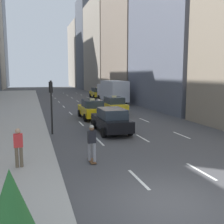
% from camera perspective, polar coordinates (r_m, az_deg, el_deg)
% --- Properties ---
extents(ground_plane, '(160.00, 160.00, 0.00)m').
position_cam_1_polar(ground_plane, '(8.87, 12.33, -18.74)').
color(ground_plane, '#474749').
extents(sidewalk_left, '(8.00, 66.00, 0.15)m').
position_cam_1_polar(sidewalk_left, '(34.21, -22.06, 1.00)').
color(sidewalk_left, '#ADAAA3').
rests_on(sidewalk_left, ground).
extents(lane_markings, '(5.72, 56.00, 0.01)m').
position_cam_1_polar(lane_markings, '(30.83, -4.64, 0.72)').
color(lane_markings, white).
rests_on(lane_markings, ground).
extents(building_row_right, '(6.00, 89.91, 32.08)m').
position_cam_1_polar(building_row_right, '(53.97, 0.31, 16.64)').
color(building_row_right, gray).
rests_on(building_row_right, ground).
extents(taxi_lead, '(2.02, 4.40, 1.87)m').
position_cam_1_polar(taxi_lead, '(23.85, -4.41, 0.66)').
color(taxi_lead, yellow).
rests_on(taxi_lead, ground).
extents(taxi_second, '(2.02, 4.40, 1.87)m').
position_cam_1_polar(taxi_second, '(45.14, -3.26, 4.21)').
color(taxi_second, yellow).
rests_on(taxi_second, ground).
extents(taxi_third, '(2.02, 4.40, 1.87)m').
position_cam_1_polar(taxi_third, '(26.80, 0.34, 1.51)').
color(taxi_third, yellow).
rests_on(taxi_third, ground).
extents(sedan_black_near, '(2.02, 4.49, 1.70)m').
position_cam_1_polar(sedan_black_near, '(18.08, -0.18, -1.78)').
color(sedan_black_near, black).
rests_on(sedan_black_near, ground).
extents(box_truck, '(2.58, 8.40, 3.15)m').
position_cam_1_polar(box_truck, '(36.70, 0.00, 4.61)').
color(box_truck, silver).
rests_on(box_truck, ground).
extents(skateboarder, '(0.36, 0.80, 1.75)m').
position_cam_1_polar(skateboarder, '(11.99, -4.42, -6.47)').
color(skateboarder, brown).
rests_on(skateboarder, ground).
extents(planter_with_shrub, '(1.00, 1.00, 1.95)m').
position_cam_1_polar(planter_with_shrub, '(6.18, -21.06, -19.72)').
color(planter_with_shrub, slate).
rests_on(planter_with_shrub, sidewalk_left).
extents(pedestrian_near_curb, '(0.36, 0.22, 1.65)m').
position_cam_1_polar(pedestrian_near_curb, '(11.59, -19.69, -6.92)').
color(pedestrian_near_curb, brown).
rests_on(pedestrian_near_curb, sidewalk_left).
extents(traffic_light_pole, '(0.24, 0.42, 3.60)m').
position_cam_1_polar(traffic_light_pole, '(17.90, -13.11, 2.90)').
color(traffic_light_pole, black).
rests_on(traffic_light_pole, ground).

